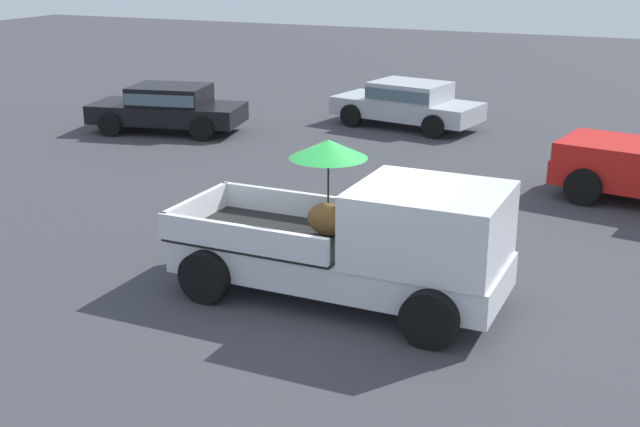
{
  "coord_description": "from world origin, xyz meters",
  "views": [
    {
      "loc": [
        4.41,
        -10.7,
        5.14
      ],
      "look_at": [
        -0.55,
        0.56,
        1.1
      ],
      "focal_mm": 46.22,
      "sensor_mm": 36.0,
      "label": 1
    }
  ],
  "objects": [
    {
      "name": "parked_sedan_near",
      "position": [
        -2.85,
        12.14,
        0.74
      ],
      "size": [
        4.56,
        2.58,
        1.33
      ],
      "rotation": [
        0.0,
        0.0,
        2.95
      ],
      "color": "black",
      "rests_on": "ground"
    },
    {
      "name": "parked_sedan_far",
      "position": [
        -8.89,
        8.78,
        0.74
      ],
      "size": [
        4.57,
        2.61,
        1.33
      ],
      "rotation": [
        0.0,
        0.0,
        3.34
      ],
      "color": "black",
      "rests_on": "ground"
    },
    {
      "name": "pickup_truck_main",
      "position": [
        0.48,
        0.01,
        0.97
      ],
      "size": [
        5.08,
        2.31,
        2.35
      ],
      "rotation": [
        0.0,
        0.0,
        -0.02
      ],
      "color": "black",
      "rests_on": "ground"
    },
    {
      "name": "ground_plane",
      "position": [
        0.0,
        0.0,
        0.0
      ],
      "size": [
        80.0,
        80.0,
        0.0
      ],
      "primitive_type": "plane",
      "color": "#38383D"
    }
  ]
}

